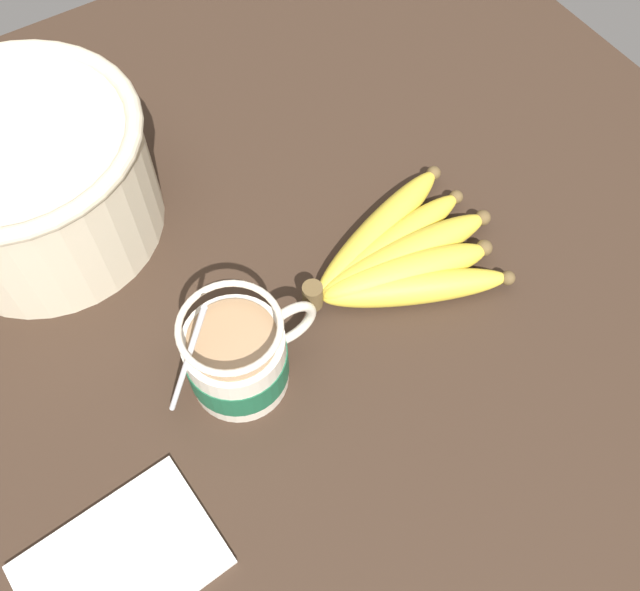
# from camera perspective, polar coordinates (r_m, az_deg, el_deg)

# --- Properties ---
(table) EXTENTS (1.20, 1.20, 0.03)m
(table) POSITION_cam_1_polar(r_m,az_deg,el_deg) (0.69, -3.87, -7.05)
(table) COLOR #332319
(table) RESTS_ON ground
(coffee_mug) EXTENTS (0.15, 0.09, 0.15)m
(coffee_mug) POSITION_cam_1_polar(r_m,az_deg,el_deg) (0.64, -6.59, -4.92)
(coffee_mug) COLOR beige
(coffee_mug) RESTS_ON table
(banana_bunch) EXTENTS (0.22, 0.18, 0.04)m
(banana_bunch) POSITION_cam_1_polar(r_m,az_deg,el_deg) (0.72, 6.38, 3.07)
(banana_bunch) COLOR brown
(banana_bunch) RESTS_ON table
(woven_basket) EXTENTS (0.25, 0.25, 0.14)m
(woven_basket) POSITION_cam_1_polar(r_m,az_deg,el_deg) (0.76, -22.25, 8.76)
(woven_basket) COLOR beige
(woven_basket) RESTS_ON table
(napkin) EXTENTS (0.16, 0.12, 0.01)m
(napkin) POSITION_cam_1_polar(r_m,az_deg,el_deg) (0.64, -15.67, -20.02)
(napkin) COLOR white
(napkin) RESTS_ON table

